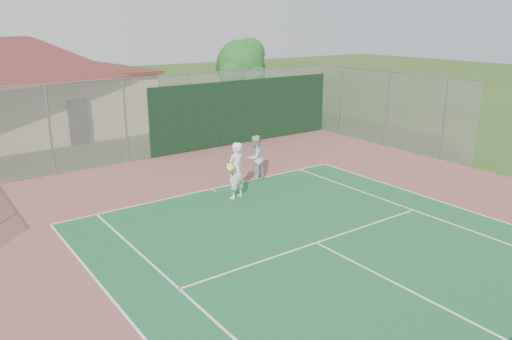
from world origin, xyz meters
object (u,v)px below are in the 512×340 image
(clubhouse, at_px, (9,77))
(player_white_front, at_px, (236,171))
(tree, at_px, (242,66))
(player_grey_back, at_px, (255,158))

(clubhouse, relative_size, player_white_front, 7.46)
(tree, distance_m, player_white_front, 14.60)
(tree, bearing_deg, player_grey_back, -122.09)
(player_grey_back, bearing_deg, tree, -138.80)
(clubhouse, relative_size, player_grey_back, 8.46)
(clubhouse, xyz_separation_m, tree, (12.26, -2.96, 0.16))
(clubhouse, distance_m, player_grey_back, 14.79)
(tree, xyz_separation_m, player_white_front, (-8.31, -11.80, -2.17))
(clubhouse, distance_m, tree, 12.61)
(tree, relative_size, player_grey_back, 2.82)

